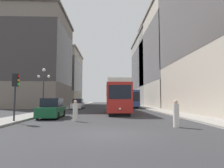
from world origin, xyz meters
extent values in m
plane|color=#303033|center=(0.00, 0.00, 0.00)|extent=(200.00, 200.00, 0.00)
cube|color=gray|center=(-7.85, 40.00, 0.07)|extent=(2.57, 120.00, 0.15)
cube|color=gray|center=(7.85, 40.00, 0.07)|extent=(2.57, 120.00, 0.15)
cube|color=black|center=(1.18, 15.15, 0.17)|extent=(2.30, 11.64, 0.35)
cube|color=red|center=(1.18, 15.15, 1.90)|extent=(2.70, 12.66, 3.10)
cube|color=black|center=(1.18, 15.15, 2.60)|extent=(2.73, 12.15, 1.08)
cube|color=silver|center=(1.18, 15.15, 3.67)|extent=(2.49, 12.40, 0.44)
cube|color=black|center=(1.13, 8.85, 2.44)|extent=(2.21, 0.10, 1.40)
sphere|color=#F2EACC|center=(1.13, 8.78, 0.80)|extent=(0.24, 0.24, 0.24)
cube|color=black|center=(4.54, 30.52, 0.17)|extent=(2.40, 11.39, 0.35)
cube|color=#334C8C|center=(4.54, 30.52, 1.90)|extent=(2.80, 12.38, 3.10)
cube|color=black|center=(4.54, 30.52, 2.44)|extent=(2.82, 11.89, 1.30)
cube|color=black|center=(4.66, 24.38, 2.21)|extent=(2.31, 0.13, 1.71)
cylinder|color=black|center=(-6.05, 6.76, 0.32)|extent=(0.21, 0.65, 0.64)
cylinder|color=black|center=(-6.19, 9.65, 0.32)|extent=(0.21, 0.65, 0.64)
cylinder|color=black|center=(-4.35, 6.85, 0.32)|extent=(0.21, 0.65, 0.64)
cylinder|color=black|center=(-4.48, 9.73, 0.32)|extent=(0.21, 0.65, 0.64)
cube|color=#14512D|center=(-5.27, 8.25, 0.60)|extent=(2.02, 4.74, 0.84)
cube|color=black|center=(-5.27, 8.36, 1.42)|extent=(1.70, 2.63, 0.80)
cylinder|color=black|center=(-6.11, 22.99, 0.32)|extent=(0.18, 0.64, 0.64)
cylinder|color=black|center=(-6.13, 26.03, 0.32)|extent=(0.18, 0.64, 0.64)
cylinder|color=black|center=(-4.40, 23.00, 0.32)|extent=(0.18, 0.64, 0.64)
cylinder|color=black|center=(-4.42, 26.04, 0.32)|extent=(0.18, 0.64, 0.64)
cube|color=silver|center=(-5.27, 24.52, 0.60)|extent=(1.83, 4.92, 0.84)
cube|color=black|center=(-5.27, 24.64, 1.42)|extent=(1.60, 2.71, 0.80)
cylinder|color=beige|center=(4.13, 2.04, 0.72)|extent=(0.38, 0.38, 1.44)
sphere|color=tan|center=(4.13, 2.04, 1.56)|extent=(0.26, 0.26, 0.26)
cylinder|color=beige|center=(-2.63, 5.34, 0.71)|extent=(0.37, 0.37, 1.42)
sphere|color=tan|center=(-2.63, 5.34, 1.53)|extent=(0.25, 0.25, 0.25)
cylinder|color=#232328|center=(-6.97, 4.56, 1.88)|extent=(0.12, 0.12, 3.47)
cube|color=black|center=(-6.97, 4.56, 3.14)|extent=(0.36, 0.36, 0.95)
sphere|color=red|center=(-6.77, 4.56, 3.45)|extent=(0.18, 0.18, 0.18)
sphere|color=gold|center=(-6.77, 4.56, 3.14)|extent=(0.18, 0.18, 0.18)
sphere|color=green|center=(-6.77, 4.56, 2.84)|extent=(0.18, 0.18, 0.18)
cylinder|color=#333338|center=(-7.17, 11.47, 2.49)|extent=(0.16, 0.16, 4.67)
sphere|color=white|center=(-7.17, 11.47, 4.99)|extent=(0.36, 0.36, 0.36)
sphere|color=white|center=(-7.72, 11.47, 4.26)|extent=(0.31, 0.31, 0.31)
sphere|color=white|center=(-6.62, 11.47, 4.26)|extent=(0.31, 0.31, 0.31)
cube|color=#333338|center=(-7.17, 11.47, 4.26)|extent=(1.10, 0.06, 0.06)
cube|color=slate|center=(-14.62, 31.73, 9.86)|extent=(10.96, 15.41, 19.71)
cube|color=#3D3838|center=(-14.62, 31.73, 10.84)|extent=(11.00, 15.45, 11.83)
cube|color=#685F56|center=(-14.62, 31.73, 19.96)|extent=(11.56, 16.01, 0.50)
cube|color=#B2A893|center=(-14.24, 51.98, 8.33)|extent=(10.20, 17.76, 16.67)
cube|color=#595451|center=(-14.24, 51.98, 9.17)|extent=(10.24, 17.80, 10.00)
cube|color=gray|center=(-14.24, 51.98, 16.92)|extent=(10.80, 18.36, 0.50)
cube|color=gray|center=(16.01, 47.87, 10.11)|extent=(13.74, 21.52, 20.23)
cube|color=#423F43|center=(16.01, 47.87, 11.13)|extent=(13.78, 21.56, 12.14)
cube|color=slate|center=(16.01, 47.87, 20.48)|extent=(14.34, 22.12, 0.50)
cube|color=#A89E8E|center=(14.68, 32.69, 10.56)|extent=(11.08, 20.83, 21.12)
cube|color=#544F4E|center=(14.68, 32.69, 11.62)|extent=(11.12, 20.87, 12.67)
cube|color=gray|center=(14.68, 32.69, 21.37)|extent=(11.68, 21.43, 0.50)
camera|label=1|loc=(-0.21, -9.65, 1.73)|focal=30.32mm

